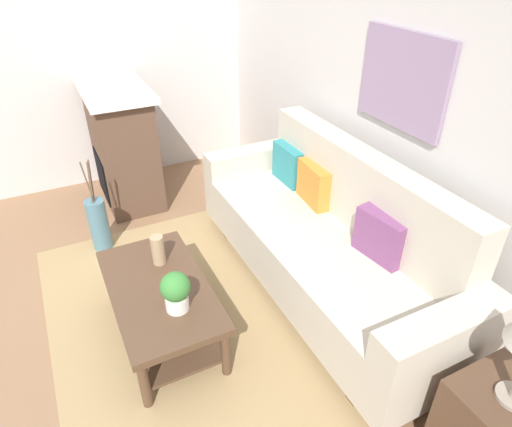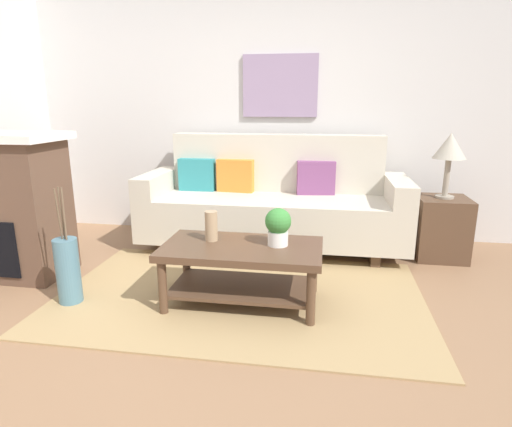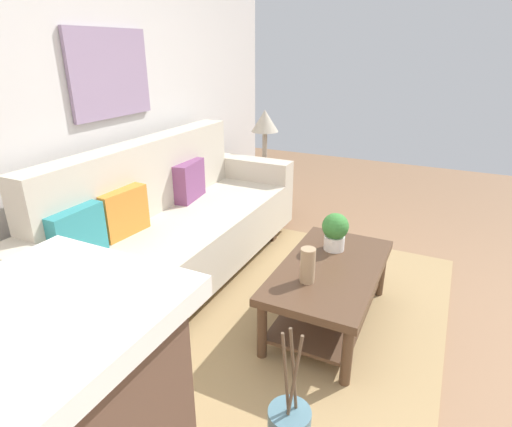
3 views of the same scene
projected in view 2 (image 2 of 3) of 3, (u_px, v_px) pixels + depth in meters
ground_plane at (224, 331)px, 2.68m from camera, size 8.99×8.99×0.00m
wall_back at (271, 106)px, 4.42m from camera, size 4.99×0.10×2.70m
area_rug at (240, 296)px, 3.15m from camera, size 2.65×1.66×0.01m
couch at (273, 204)px, 4.13m from camera, size 2.48×0.84×1.08m
throw_pillow_teal at (197, 175)px, 4.30m from camera, size 0.36×0.12×0.32m
throw_pillow_orange at (236, 176)px, 4.24m from camera, size 0.37×0.15×0.32m
throw_pillow_plum at (316, 178)px, 4.12m from camera, size 0.37×0.17×0.32m
coffee_table at (242, 261)px, 2.98m from camera, size 1.10×0.60×0.43m
tabletop_vase at (211, 226)px, 3.03m from camera, size 0.09×0.09×0.21m
potted_plant_tabletop at (278, 225)px, 2.92m from camera, size 0.18×0.18×0.26m
side_table at (441, 228)px, 3.88m from camera, size 0.44×0.44×0.56m
table_lamp at (450, 149)px, 3.70m from camera, size 0.28×0.28×0.57m
fireplace at (5, 205)px, 3.43m from camera, size 1.02×0.58×1.16m
floor_vase at (68, 272)px, 2.99m from camera, size 0.16×0.16×0.48m
floor_vase_branch_a at (64, 214)px, 2.89m from camera, size 0.03×0.04×0.36m
floor_vase_branch_b at (61, 213)px, 2.91m from camera, size 0.04×0.03×0.36m
floor_vase_branch_c at (58, 214)px, 2.87m from camera, size 0.02×0.05×0.36m
framed_painting at (280, 86)px, 4.29m from camera, size 0.75×0.03×0.61m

